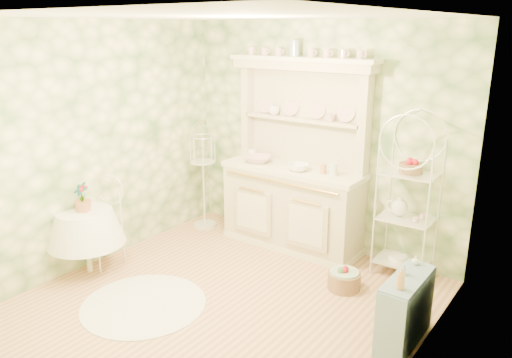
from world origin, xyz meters
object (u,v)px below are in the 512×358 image
Objects in this scene: round_table at (87,239)px; cafe_chair at (100,223)px; side_shelf at (405,309)px; birdcage_stand at (203,173)px; bakers_rack at (408,200)px; floor_basket at (344,279)px; kitchen_dresser at (293,156)px.

round_table is 0.78× the size of cafe_chair.
side_shelf is 3.32m from birdcage_stand.
cafe_chair reaches higher than side_shelf.
bakers_rack reaches higher than round_table.
cafe_chair is at bearing 98.80° from round_table.
bakers_rack is at bearing 61.80° from floor_basket.
kitchen_dresser is 1.33× the size of bakers_rack.
bakers_rack is at bearing 35.06° from round_table.
birdcage_stand is 2.45m from floor_basket.
cafe_chair is (-3.33, -0.58, 0.18)m from side_shelf.
kitchen_dresser is at bearing 28.04° from cafe_chair.
cafe_chair is at bearing -164.39° from side_shelf.
bakers_rack is 1.40m from side_shelf.
kitchen_dresser is 2.52m from round_table.
cafe_chair is 2.76m from floor_basket.
bakers_rack is 2.24× the size of round_table.
floor_basket is at bearing 27.99° from round_table.
round_table is 0.51× the size of birdcage_stand.
side_shelf is 0.48× the size of birdcage_stand.
birdcage_stand reaches higher than round_table.
bakers_rack is 1.07m from floor_basket.
bakers_rack is 1.74× the size of cafe_chair.
bakers_rack is 2.37× the size of side_shelf.
bakers_rack is at bearing 3.16° from kitchen_dresser.
kitchen_dresser is 2.31× the size of cafe_chair.
floor_basket is (2.47, 1.31, -0.27)m from round_table.
kitchen_dresser reaches higher than floor_basket.
side_shelf is at bearing -32.66° from floor_basket.
birdcage_stand is 4.27× the size of floor_basket.
kitchen_dresser is at bearing 154.42° from side_shelf.
kitchen_dresser reaches higher than bakers_rack.
birdcage_stand reaches higher than floor_basket.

